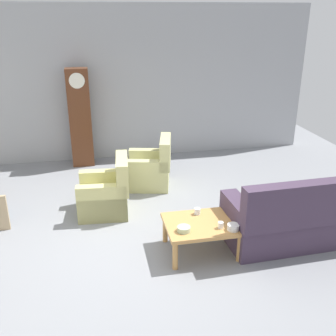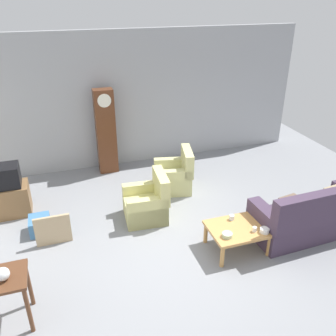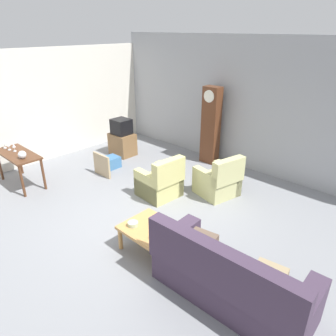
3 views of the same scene
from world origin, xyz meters
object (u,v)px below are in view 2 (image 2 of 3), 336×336
Objects in this scene: bowl_white_stacked at (265,230)px; bowl_shallow_green at (227,235)px; tv_stand_cabinet at (12,200)px; glass_dome_cloche at (3,274)px; grandfather_clock at (106,132)px; cup_white_porcelain at (255,229)px; framed_picture_leaning at (53,230)px; armchair_olive_far at (175,176)px; coffee_table_wood at (237,231)px; couch_floral at (312,217)px; tv_crt at (6,176)px; storage_box_blue at (40,225)px; cup_blue_rimmed at (232,217)px; armchair_olive_near at (147,204)px.

bowl_white_stacked is 0.89× the size of bowl_shallow_green.
tv_stand_cabinet is 3.99× the size of glass_dome_cloche.
cup_white_porcelain is at bearing -65.26° from grandfather_clock.
cup_white_porcelain is at bearing -22.50° from framed_picture_leaning.
coffee_table_wood is at bearing -82.13° from armchair_olive_far.
grandfather_clock reaches higher than couch_floral.
tv_crt reaches higher than bowl_white_stacked.
storage_box_blue is (-1.61, -2.06, -0.86)m from grandfather_clock.
framed_picture_leaning is 3.52× the size of glass_dome_cloche.
grandfather_clock is 3.74m from cup_blue_rimmed.
armchair_olive_near is 0.96× the size of coffee_table_wood.
framed_picture_leaning is 0.50m from storage_box_blue.
armchair_olive_near is 2.70m from tv_crt.
couch_floral is at bearing 6.65° from cup_white_porcelain.
tv_crt is (-5.10, 2.38, 0.47)m from couch_floral.
armchair_olive_far is 2.29m from coffee_table_wood.
bowl_shallow_green is (-0.29, -0.40, -0.01)m from cup_blue_rimmed.
framed_picture_leaning is (-2.92, 1.11, -0.09)m from coffee_table_wood.
tv_stand_cabinet reaches higher than coffee_table_wood.
tv_stand_cabinet is 4.46× the size of bowl_white_stacked.
armchair_olive_near is 1.25m from armchair_olive_far.
tv_stand_cabinet is at bearing 178.68° from armchair_olive_far.
armchair_olive_far is at bearing 127.50° from couch_floral.
armchair_olive_near is (-2.63, 1.40, -0.05)m from couch_floral.
bowl_white_stacked is (0.34, -0.25, 0.10)m from coffee_table_wood.
grandfather_clock is at bearing 64.31° from glass_dome_cloche.
grandfather_clock reaches higher than framed_picture_leaning.
storage_box_blue is (-3.15, 1.54, -0.22)m from coffee_table_wood.
armchair_olive_far is 6.16× the size of bowl_white_stacked.
tv_stand_cabinet reaches higher than bowl_shallow_green.
tv_crt is at bearing 120.38° from framed_picture_leaning.
coffee_table_wood is at bearing -49.34° from armchair_olive_near.
armchair_olive_far reaches higher than cup_white_porcelain.
cup_white_porcelain is (3.85, -2.52, 0.17)m from tv_stand_cabinet.
bowl_white_stacked is (0.14, -0.07, -0.00)m from cup_white_porcelain.
armchair_olive_far is 3.33m from tv_stand_cabinet.
bowl_white_stacked is at bearing -33.09° from tv_crt.
framed_picture_leaning is at bearing 159.12° from coffee_table_wood.
glass_dome_cloche reaches higher than storage_box_blue.
tv_crt is 2.82× the size of glass_dome_cloche.
armchair_olive_near is at bearing -21.57° from tv_crt.
grandfather_clock is 4.33m from bowl_white_stacked.
grandfather_clock is 4.01m from bowl_shallow_green.
cup_blue_rimmed is at bearing 114.73° from cup_white_porcelain.
cup_white_porcelain is at bearing -33.28° from tv_stand_cabinet.
storage_box_blue is (-4.60, 1.58, -0.21)m from couch_floral.
tv_stand_cabinet is 4.76m from bowl_white_stacked.
armchair_olive_near reaches higher than framed_picture_leaning.
armchair_olive_far is (0.86, 0.90, 0.00)m from armchair_olive_near.
coffee_table_wood is 1.41× the size of tv_stand_cabinet.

